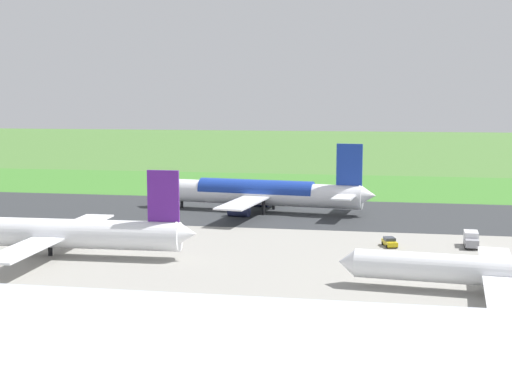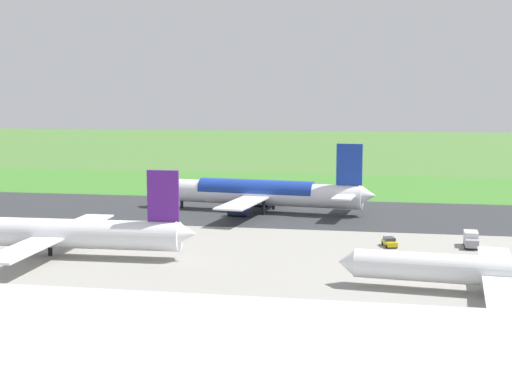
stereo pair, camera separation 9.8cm
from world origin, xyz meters
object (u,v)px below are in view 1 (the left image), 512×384
Objects in this scene: traffic_cone_orange at (248,187)px; airliner_parked_near at (496,271)px; airliner_parked_mid at (51,232)px; service_car_followme at (390,242)px; airliner_main at (258,193)px; service_truck_baggage at (471,239)px; no_stopping_sign at (260,184)px.

airliner_parked_near is at bearing 117.15° from traffic_cone_orange.
service_car_followme is (-54.14, -17.20, -3.07)m from airliner_parked_mid.
airliner_parked_near is 68.31m from airliner_parked_mid.
service_car_followme is 8.23× the size of traffic_cone_orange.
airliner_main is 53.01m from service_truck_baggage.
airliner_main reaches higher than service_truck_baggage.
no_stopping_sign reaches higher than service_truck_baggage.
service_truck_baggage is 85.47m from no_stopping_sign.
airliner_parked_mid is 92.38m from traffic_cone_orange.
airliner_main is 1.10× the size of airliner_parked_mid.
service_car_followme is 83.60m from traffic_cone_orange.
service_truck_baggage is (-42.94, 30.94, -2.95)m from airliner_main.
airliner_main reaches higher than no_stopping_sign.
no_stopping_sign is (-18.83, -89.19, -2.31)m from airliner_parked_mid.
airliner_parked_near is at bearing 115.16° from service_car_followme.
airliner_parked_mid is 70.68m from service_truck_baggage.
traffic_cone_orange is (39.11, -73.88, -0.57)m from service_car_followme.
service_car_followme is (13.82, 2.06, -0.56)m from service_truck_baggage.
no_stopping_sign is (35.31, -72.00, 0.76)m from service_car_followme.
airliner_parked_near reaches higher than service_car_followme.
airliner_parked_mid is at bearing 63.51° from airliner_main.
service_truck_baggage is 10.73× the size of traffic_cone_orange.
airliner_main is 9.17× the size of service_truck_baggage.
no_stopping_sign reaches higher than traffic_cone_orange.
airliner_parked_mid is 18.15× the size of no_stopping_sign.
airliner_main is 44.16m from service_car_followme.
traffic_cone_orange is (9.99, -40.88, -4.08)m from airliner_main.
airliner_parked_near is at bearing 170.69° from airliner_parked_mid.
service_car_followme is 80.20m from no_stopping_sign.
airliner_main reaches higher than traffic_cone_orange.
airliner_main is 20.03× the size of no_stopping_sign.
no_stopping_sign is (48.58, -100.25, -1.64)m from airliner_parked_near.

